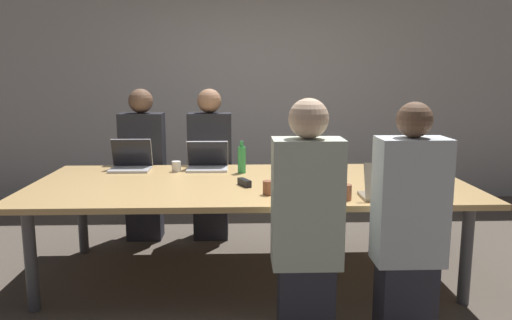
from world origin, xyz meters
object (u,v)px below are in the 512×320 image
Objects in this scene: laptop_far_midleft at (208,161)px; person_near_right at (409,225)px; laptop_near_right at (387,189)px; person_far_left at (143,167)px; person_far_midleft at (210,166)px; cup_far_midleft at (176,166)px; person_near_midright at (307,225)px; stapler at (244,183)px; bottle_far_midleft at (242,159)px; laptop_near_midright at (309,187)px; bottle_near_right at (340,179)px; cup_near_midright at (268,188)px; laptop_far_left at (131,161)px; cup_near_right at (345,192)px.

laptop_far_midleft is 0.25× the size of person_near_right.
person_far_left is at bearing -38.67° from laptop_near_right.
person_far_midleft is 16.28× the size of cup_far_midleft.
person_far_left is at bearing 146.53° from laptop_far_midleft.
person_near_midright reaches higher than stapler.
person_far_left reaches higher than bottle_far_midleft.
person_near_midright is at bearing 81.03° from laptop_near_midright.
bottle_near_right is at bearing -118.73° from person_near_midright.
person_far_midleft is 1.98m from person_near_midright.
laptop_near_midright is at bearing -157.86° from bottle_near_right.
person_far_midleft is 1.41m from cup_near_midright.
person_near_midright is at bearing -56.24° from cup_far_midleft.
laptop_far_midleft is 2.26× the size of stapler.
laptop_far_left is 2.40m from person_near_right.
person_near_right is at bearing 140.50° from laptop_near_midright.
laptop_far_midleft and laptop_near_right have the same top height.
person_far_left reaches higher than cup_near_right.
laptop_near_right is at bearing -146.75° from person_near_midright.
person_far_left is 9.16× the size of stapler.
person_near_right is at bearing -178.21° from person_near_midright.
laptop_near_right is (1.49, -0.99, 0.03)m from cup_far_midleft.
person_near_right is 1.24m from stapler.
person_far_midleft is 3.92× the size of laptop_near_midright.
person_far_left is at bearing 179.80° from person_far_midleft.
bottle_far_midleft is at bearing -62.39° from laptop_near_midright.
person_near_midright is (-0.60, -0.02, 0.02)m from person_near_right.
laptop_near_right is (1.23, -1.07, -0.00)m from laptop_far_midleft.
stapler is (0.94, -1.06, 0.08)m from person_far_left.
laptop_far_left is 1.85m from bottle_near_right.
person_near_right is (1.89, -1.85, -0.01)m from person_far_left.
person_far_left is at bearing -55.46° from person_near_midright.
bottle_near_right is at bearing -29.52° from laptop_far_left.
bottle_far_midleft is at bearing -31.95° from person_far_left.
laptop_near_right is 2.09× the size of stapler.
laptop_near_right reaches higher than cup_far_midleft.
cup_near_midright is at bearing -16.12° from laptop_near_midright.
person_far_midleft is 4.38× the size of laptop_near_right.
bottle_far_midleft reaches higher than cup_near_right.
person_near_right is 0.95m from cup_near_midright.
person_near_right reaches higher than cup_near_right.
bottle_far_midleft is at bearing -62.89° from person_far_midleft.
laptop_far_left is 1.41× the size of bottle_near_right.
laptop_far_left is at bearing -93.22° from person_far_left.
laptop_far_midleft is at bearing -41.07° from laptop_near_right.
laptop_far_midleft is 0.76m from person_far_left.
cup_far_midleft is at bearing -13.63° from laptop_far_left.
person_near_right is 0.60m from person_near_midright.
laptop_near_right is 0.90× the size of laptop_near_midright.
stapler is (-0.65, 0.43, -0.03)m from cup_near_right.
person_near_right is (1.91, -1.44, -0.14)m from laptop_far_left.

